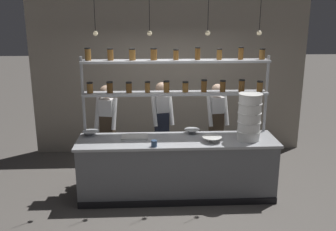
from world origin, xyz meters
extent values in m
plane|color=#5B5651|center=(0.00, 0.00, 0.00)|extent=(40.00, 40.00, 0.00)
cube|color=#9E9384|center=(0.00, 2.05, 1.54)|extent=(5.41, 0.12, 3.08)
cube|color=slate|center=(0.00, 0.00, 0.44)|extent=(2.95, 0.72, 0.88)
cube|color=#ADAFB5|center=(0.00, 0.00, 0.90)|extent=(3.01, 0.76, 0.04)
cube|color=black|center=(0.00, -0.36, 0.05)|extent=(2.95, 0.03, 0.10)
cylinder|color=#ADAFB5|center=(-1.43, 0.33, 1.07)|extent=(0.04, 0.04, 2.14)
cylinder|color=#ADAFB5|center=(1.43, 0.33, 1.07)|extent=(0.04, 0.04, 2.14)
cube|color=#ADAFB5|center=(0.00, 0.33, 1.56)|extent=(2.85, 0.28, 0.04)
cylinder|color=brown|center=(-1.31, 0.33, 1.65)|extent=(0.09, 0.09, 0.15)
cylinder|color=black|center=(-1.31, 0.33, 1.74)|extent=(0.10, 0.10, 0.02)
cylinder|color=#513314|center=(-1.01, 0.33, 1.66)|extent=(0.10, 0.10, 0.15)
cylinder|color=black|center=(-1.01, 0.33, 1.74)|extent=(0.10, 0.10, 0.02)
cylinder|color=brown|center=(-0.72, 0.33, 1.65)|extent=(0.09, 0.09, 0.15)
cylinder|color=black|center=(-0.72, 0.33, 1.74)|extent=(0.09, 0.09, 0.02)
cylinder|color=brown|center=(-0.44, 0.33, 1.65)|extent=(0.08, 0.08, 0.15)
cylinder|color=black|center=(-0.44, 0.33, 1.74)|extent=(0.08, 0.08, 0.02)
cylinder|color=brown|center=(-0.14, 0.33, 1.66)|extent=(0.09, 0.09, 0.16)
cylinder|color=black|center=(-0.14, 0.33, 1.75)|extent=(0.09, 0.09, 0.02)
cylinder|color=brown|center=(0.15, 0.33, 1.65)|extent=(0.10, 0.10, 0.14)
cylinder|color=black|center=(0.15, 0.33, 1.73)|extent=(0.10, 0.10, 0.02)
cylinder|color=brown|center=(0.44, 0.33, 1.66)|extent=(0.09, 0.09, 0.17)
cylinder|color=black|center=(0.44, 0.33, 1.76)|extent=(0.09, 0.09, 0.02)
cylinder|color=brown|center=(0.73, 0.33, 1.66)|extent=(0.09, 0.09, 0.16)
cylinder|color=black|center=(0.73, 0.33, 1.75)|extent=(0.09, 0.09, 0.02)
cylinder|color=brown|center=(1.03, 0.33, 1.66)|extent=(0.09, 0.09, 0.17)
cylinder|color=black|center=(1.03, 0.33, 1.76)|extent=(0.10, 0.10, 0.02)
cylinder|color=brown|center=(1.32, 0.33, 1.65)|extent=(0.10, 0.10, 0.14)
cylinder|color=black|center=(1.32, 0.33, 1.73)|extent=(0.10, 0.10, 0.02)
cube|color=#ADAFB5|center=(0.00, 0.33, 2.06)|extent=(2.85, 0.28, 0.04)
cylinder|color=brown|center=(-1.32, 0.33, 2.16)|extent=(0.09, 0.09, 0.17)
cylinder|color=black|center=(-1.32, 0.33, 2.26)|extent=(0.09, 0.09, 0.02)
cylinder|color=brown|center=(-0.98, 0.33, 2.16)|extent=(0.09, 0.09, 0.16)
cylinder|color=black|center=(-0.98, 0.33, 2.25)|extent=(0.09, 0.09, 0.02)
cylinder|color=brown|center=(-0.66, 0.33, 2.15)|extent=(0.10, 0.10, 0.16)
cylinder|color=black|center=(-0.66, 0.33, 2.24)|extent=(0.10, 0.10, 0.02)
cylinder|color=brown|center=(-0.33, 0.33, 2.16)|extent=(0.10, 0.10, 0.16)
cylinder|color=black|center=(-0.33, 0.33, 2.25)|extent=(0.10, 0.10, 0.02)
cylinder|color=brown|center=(0.00, 0.33, 2.15)|extent=(0.08, 0.08, 0.14)
cylinder|color=black|center=(0.00, 0.33, 2.23)|extent=(0.08, 0.08, 0.02)
cylinder|color=brown|center=(0.33, 0.33, 2.16)|extent=(0.08, 0.08, 0.17)
cylinder|color=black|center=(0.33, 0.33, 2.26)|extent=(0.08, 0.08, 0.02)
cylinder|color=brown|center=(0.66, 0.33, 2.15)|extent=(0.08, 0.08, 0.15)
cylinder|color=black|center=(0.66, 0.33, 2.24)|extent=(0.08, 0.08, 0.02)
cylinder|color=brown|center=(0.99, 0.33, 2.16)|extent=(0.08, 0.08, 0.17)
cylinder|color=black|center=(0.99, 0.33, 2.26)|extent=(0.08, 0.08, 0.02)
cylinder|color=brown|center=(1.32, 0.33, 2.15)|extent=(0.09, 0.09, 0.15)
cylinder|color=black|center=(1.32, 0.33, 2.23)|extent=(0.09, 0.09, 0.02)
cylinder|color=black|center=(-1.19, 0.70, 0.39)|extent=(0.11, 0.11, 0.79)
cylinder|color=black|center=(-1.04, 0.67, 0.39)|extent=(0.11, 0.11, 0.79)
cube|color=#473828|center=(-1.11, 0.68, 0.96)|extent=(0.25, 0.21, 0.34)
cube|color=white|center=(-1.11, 0.68, 1.26)|extent=(0.25, 0.22, 0.28)
sphere|color=tan|center=(-1.11, 0.68, 1.53)|extent=(0.21, 0.21, 0.21)
cylinder|color=white|center=(-1.27, 0.65, 1.17)|extent=(0.11, 0.25, 0.52)
cylinder|color=white|center=(-0.98, 0.59, 1.17)|extent=(0.11, 0.25, 0.52)
cylinder|color=black|center=(-0.28, 0.80, 0.40)|extent=(0.11, 0.11, 0.79)
cylinder|color=black|center=(-0.12, 0.83, 0.40)|extent=(0.11, 0.11, 0.79)
cube|color=#232838|center=(-0.20, 0.82, 0.96)|extent=(0.25, 0.21, 0.34)
cube|color=white|center=(-0.20, 0.82, 1.28)|extent=(0.25, 0.22, 0.28)
sphere|color=tan|center=(-0.20, 0.82, 1.54)|extent=(0.21, 0.21, 0.21)
cylinder|color=white|center=(-0.33, 0.73, 1.18)|extent=(0.12, 0.25, 0.52)
cylinder|color=white|center=(-0.05, 0.79, 1.18)|extent=(0.12, 0.25, 0.52)
cylinder|color=black|center=(0.66, 0.81, 0.39)|extent=(0.11, 0.11, 0.77)
cylinder|color=black|center=(0.82, 0.84, 0.39)|extent=(0.11, 0.11, 0.77)
cube|color=#473828|center=(0.74, 0.82, 0.94)|extent=(0.25, 0.20, 0.34)
cube|color=white|center=(0.74, 0.82, 1.25)|extent=(0.25, 0.21, 0.27)
sphere|color=beige|center=(0.74, 0.82, 1.50)|extent=(0.20, 0.20, 0.20)
cylinder|color=white|center=(0.61, 0.74, 1.15)|extent=(0.11, 0.25, 0.51)
cylinder|color=white|center=(0.90, 0.79, 1.15)|extent=(0.11, 0.25, 0.51)
cylinder|color=white|center=(1.07, -0.07, 0.98)|extent=(0.33, 0.33, 0.13)
cylinder|color=silver|center=(1.07, -0.07, 1.06)|extent=(0.35, 0.35, 0.01)
cylinder|color=white|center=(1.07, -0.07, 1.13)|extent=(0.33, 0.33, 0.13)
cylinder|color=silver|center=(1.07, -0.07, 1.20)|extent=(0.35, 0.35, 0.01)
cylinder|color=white|center=(1.07, -0.07, 1.27)|extent=(0.33, 0.33, 0.13)
cylinder|color=silver|center=(1.07, -0.07, 1.34)|extent=(0.35, 0.35, 0.01)
cylinder|color=white|center=(1.07, -0.07, 1.41)|extent=(0.33, 0.33, 0.13)
cylinder|color=silver|center=(1.07, -0.07, 1.48)|extent=(0.35, 0.35, 0.01)
cylinder|color=white|center=(1.07, -0.07, 1.55)|extent=(0.33, 0.33, 0.13)
cylinder|color=silver|center=(1.07, -0.07, 1.62)|extent=(0.35, 0.35, 0.01)
cube|color=silver|center=(-0.64, 0.12, 0.93)|extent=(0.40, 0.26, 0.02)
cylinder|color=#B2B7BC|center=(0.26, 0.28, 0.93)|extent=(0.11, 0.11, 0.01)
cone|color=#B2B7BC|center=(0.26, 0.28, 0.95)|extent=(0.25, 0.25, 0.07)
cylinder|color=silver|center=(0.51, -0.14, 0.93)|extent=(0.13, 0.13, 0.01)
cone|color=silver|center=(0.51, -0.14, 0.96)|extent=(0.29, 0.29, 0.08)
cylinder|color=#B2B7BC|center=(-1.33, 0.25, 0.93)|extent=(0.12, 0.12, 0.01)
cone|color=#B2B7BC|center=(-1.33, 0.25, 0.96)|extent=(0.26, 0.26, 0.07)
cylinder|color=#334C70|center=(-0.35, -0.30, 0.97)|extent=(0.09, 0.09, 0.09)
cylinder|color=black|center=(-1.14, 0.00, 2.76)|extent=(0.01, 0.01, 0.54)
sphere|color=#F9E5B2|center=(-1.14, 0.00, 2.49)|extent=(0.07, 0.07, 0.07)
cylinder|color=black|center=(-0.39, 0.00, 2.76)|extent=(0.01, 0.01, 0.54)
sphere|color=#F9E5B2|center=(-0.39, 0.00, 2.49)|extent=(0.07, 0.07, 0.07)
cylinder|color=black|center=(0.42, 0.00, 2.76)|extent=(0.01, 0.01, 0.54)
sphere|color=#F9E5B2|center=(0.42, 0.00, 2.49)|extent=(0.07, 0.07, 0.07)
cylinder|color=black|center=(1.15, 0.00, 2.76)|extent=(0.01, 0.01, 0.54)
sphere|color=#F9E5B2|center=(1.15, 0.00, 2.49)|extent=(0.07, 0.07, 0.07)
camera|label=1|loc=(-0.41, -5.33, 2.77)|focal=40.00mm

